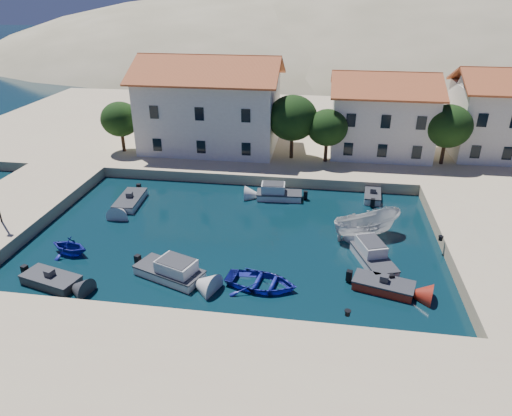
# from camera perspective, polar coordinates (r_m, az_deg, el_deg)

# --- Properties ---
(ground) EXTENTS (400.00, 400.00, 0.00)m
(ground) POSITION_cam_1_polar(r_m,az_deg,el_deg) (26.43, -6.92, -14.32)
(ground) COLOR black
(ground) RESTS_ON ground
(quay_south) EXTENTS (52.00, 12.00, 1.00)m
(quay_south) POSITION_cam_1_polar(r_m,az_deg,el_deg) (22.04, -11.31, -23.21)
(quay_south) COLOR tan
(quay_south) RESTS_ON ground
(quay_west) EXTENTS (8.00, 20.00, 1.00)m
(quay_west) POSITION_cam_1_polar(r_m,az_deg,el_deg) (41.92, -29.13, -0.72)
(quay_west) COLOR tan
(quay_west) RESTS_ON ground
(quay_north) EXTENTS (80.00, 36.00, 1.00)m
(quay_north) POSITION_cam_1_polar(r_m,az_deg,el_deg) (59.78, 4.38, 9.87)
(quay_north) COLOR tan
(quay_north) RESTS_ON ground
(hills) EXTENTS (254.00, 176.00, 99.00)m
(hills) POSITION_cam_1_polar(r_m,az_deg,el_deg) (149.26, 13.99, 9.50)
(hills) COLOR gray
(hills) RESTS_ON ground
(building_left) EXTENTS (14.70, 9.45, 9.70)m
(building_left) POSITION_cam_1_polar(r_m,az_deg,el_deg) (50.05, -5.75, 13.06)
(building_left) COLOR silver
(building_left) RESTS_ON quay_north
(building_mid) EXTENTS (10.50, 8.40, 8.30)m
(building_mid) POSITION_cam_1_polar(r_m,az_deg,el_deg) (50.09, 15.43, 11.45)
(building_mid) COLOR silver
(building_mid) RESTS_ON quay_north
(building_right) EXTENTS (9.45, 8.40, 8.80)m
(building_right) POSITION_cam_1_polar(r_m,az_deg,el_deg) (53.75, 28.33, 10.53)
(building_right) COLOR silver
(building_right) RESTS_ON quay_north
(trees) EXTENTS (37.30, 5.30, 6.45)m
(trees) POSITION_cam_1_polar(r_m,az_deg,el_deg) (46.42, 6.46, 10.61)
(trees) COLOR #382314
(trees) RESTS_ON quay_north
(bollards) EXTENTS (29.36, 9.56, 0.30)m
(bollards) POSITION_cam_1_polar(r_m,az_deg,el_deg) (28.27, 0.52, -8.15)
(bollards) COLOR black
(bollards) RESTS_ON ground
(motorboat_grey_sw) EXTENTS (4.05, 2.56, 1.25)m
(motorboat_grey_sw) POSITION_cam_1_polar(r_m,az_deg,el_deg) (31.92, -24.22, -8.21)
(motorboat_grey_sw) COLOR #333438
(motorboat_grey_sw) RESTS_ON ground
(cabin_cruiser_south) EXTENTS (4.96, 3.44, 1.60)m
(cabin_cruiser_south) POSITION_cam_1_polar(r_m,az_deg,el_deg) (30.27, -10.81, -7.66)
(cabin_cruiser_south) COLOR silver
(cabin_cruiser_south) RESTS_ON ground
(rowboat_south) EXTENTS (4.99, 3.89, 0.94)m
(rowboat_south) POSITION_cam_1_polar(r_m,az_deg,el_deg) (29.12, 0.66, -9.77)
(rowboat_south) COLOR #1B2399
(rowboat_south) RESTS_ON ground
(motorboat_red_se) EXTENTS (3.99, 2.56, 1.25)m
(motorboat_red_se) POSITION_cam_1_polar(r_m,az_deg,el_deg) (29.75, 15.63, -9.32)
(motorboat_red_se) COLOR maroon
(motorboat_red_se) RESTS_ON ground
(cabin_cruiser_east) EXTENTS (3.09, 4.65, 1.60)m
(cabin_cruiser_east) POSITION_cam_1_polar(r_m,az_deg,el_deg) (32.05, 14.50, -6.02)
(cabin_cruiser_east) COLOR silver
(cabin_cruiser_east) RESTS_ON ground
(boat_east) EXTENTS (5.82, 4.34, 2.12)m
(boat_east) POSITION_cam_1_polar(r_m,az_deg,el_deg) (35.52, 13.51, -3.43)
(boat_east) COLOR silver
(boat_east) RESTS_ON ground
(motorboat_white_ne) EXTENTS (1.63, 3.07, 1.25)m
(motorboat_white_ne) POSITION_cam_1_polar(r_m,az_deg,el_deg) (41.65, 14.36, 1.47)
(motorboat_white_ne) COLOR silver
(motorboat_white_ne) RESTS_ON ground
(rowboat_west) EXTENTS (3.37, 3.07, 1.53)m
(rowboat_west) POSITION_cam_1_polar(r_m,az_deg,el_deg) (34.97, -22.14, -5.26)
(rowboat_west) COLOR #1B2399
(rowboat_west) RESTS_ON ground
(motorboat_white_west) EXTENTS (2.14, 4.33, 1.25)m
(motorboat_white_west) POSITION_cam_1_polar(r_m,az_deg,el_deg) (41.00, -15.44, 0.91)
(motorboat_white_west) COLOR silver
(motorboat_white_west) RESTS_ON ground
(cabin_cruiser_north) EXTENTS (4.05, 1.90, 1.60)m
(cabin_cruiser_north) POSITION_cam_1_polar(r_m,az_deg,el_deg) (40.42, 2.92, 1.79)
(cabin_cruiser_north) COLOR silver
(cabin_cruiser_north) RESTS_ON ground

